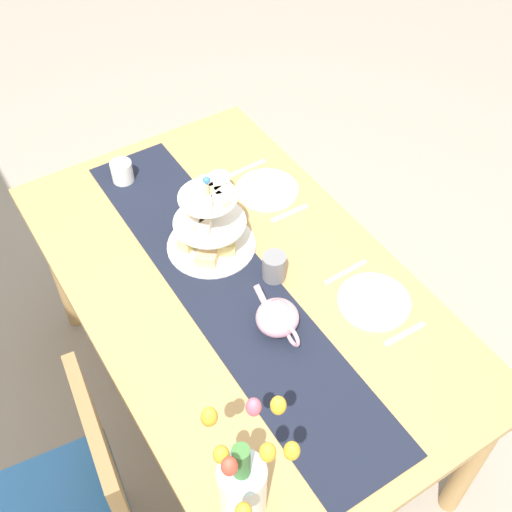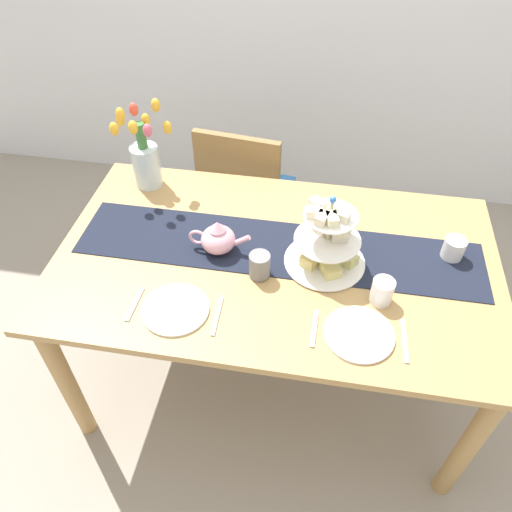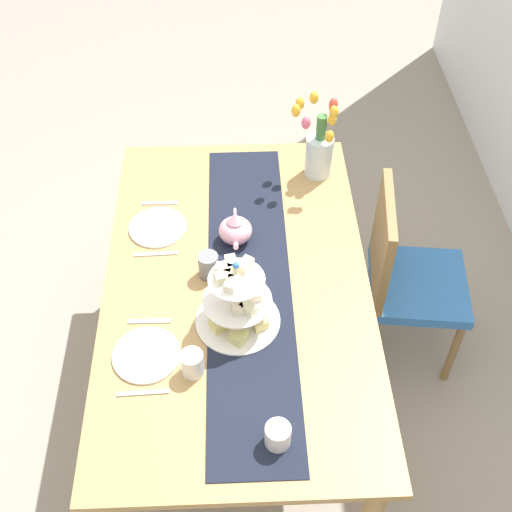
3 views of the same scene
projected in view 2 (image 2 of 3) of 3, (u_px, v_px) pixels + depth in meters
name	position (u px, v px, depth m)	size (l,w,h in m)	color
ground_plane	(272.00, 370.00, 2.40)	(8.00, 8.00, 0.00)	gray
dining_table	(275.00, 276.00, 1.92)	(1.66, 0.99, 0.78)	tan
chair_left	(245.00, 193.00, 2.58)	(0.47, 0.47, 0.91)	olive
table_runner	(278.00, 248.00, 1.88)	(1.54, 0.31, 0.00)	black
tiered_cake_stand	(326.00, 243.00, 1.76)	(0.30, 0.30, 0.30)	beige
teapot	(218.00, 239.00, 1.83)	(0.24, 0.13, 0.14)	#E5A8BC
tulip_vase	(145.00, 156.00, 2.08)	(0.25, 0.21, 0.39)	silver
cream_jug	(454.00, 249.00, 1.82)	(0.08, 0.08, 0.09)	white
dinner_plate_left	(175.00, 309.00, 1.66)	(0.23, 0.23, 0.01)	white
fork_left	(135.00, 304.00, 1.68)	(0.02, 0.15, 0.01)	silver
knife_left	(217.00, 315.00, 1.65)	(0.01, 0.17, 0.01)	silver
dinner_plate_right	(359.00, 334.00, 1.59)	(0.23, 0.23, 0.01)	white
fork_right	(314.00, 328.00, 1.61)	(0.02, 0.15, 0.01)	silver
knife_right	(405.00, 341.00, 1.57)	(0.01, 0.17, 0.01)	silver
mug_grey	(260.00, 265.00, 1.75)	(0.08, 0.08, 0.10)	slate
mug_white_text	(382.00, 291.00, 1.66)	(0.08, 0.08, 0.10)	white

